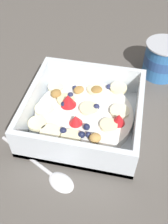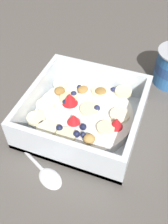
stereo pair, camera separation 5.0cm
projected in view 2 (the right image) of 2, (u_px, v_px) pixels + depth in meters
The scene contains 3 objects.
ground_plane at pixel (82, 116), 0.53m from camera, with size 2.40×2.40×0.00m, color #56514C.
fruit_bowl at pixel (84, 115), 0.50m from camera, with size 0.21×0.21×0.07m.
spoon at pixel (41, 167), 0.45m from camera, with size 0.09×0.16×0.01m.
Camera 2 is at (0.33, 0.13, 0.40)m, focal length 41.70 mm.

